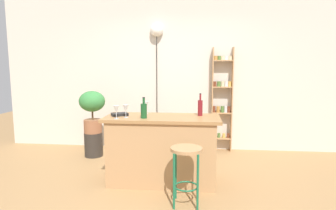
# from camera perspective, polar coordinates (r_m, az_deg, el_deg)

# --- Properties ---
(ground) EXTENTS (12.00, 12.00, 0.00)m
(ground) POSITION_cam_1_polar(r_m,az_deg,el_deg) (3.60, -1.75, -17.15)
(ground) COLOR #A37A4C
(back_wall) EXTENTS (6.40, 0.10, 2.80)m
(back_wall) POSITION_cam_1_polar(r_m,az_deg,el_deg) (5.21, 1.01, 6.39)
(back_wall) COLOR beige
(back_wall) RESTS_ON ground
(kitchen_counter) EXTENTS (1.49, 0.64, 0.88)m
(kitchen_counter) POSITION_cam_1_polar(r_m,az_deg,el_deg) (3.73, -1.17, -9.00)
(kitchen_counter) COLOR tan
(kitchen_counter) RESTS_ON ground
(bar_stool) EXTENTS (0.35, 0.35, 0.65)m
(bar_stool) POSITION_cam_1_polar(r_m,az_deg,el_deg) (3.12, 3.78, -11.55)
(bar_stool) COLOR #196642
(bar_stool) RESTS_ON ground
(spice_shelf) EXTENTS (0.37, 0.15, 1.87)m
(spice_shelf) POSITION_cam_1_polar(r_m,az_deg,el_deg) (5.10, 11.00, 1.63)
(spice_shelf) COLOR tan
(spice_shelf) RESTS_ON ground
(plant_stool) EXTENTS (0.31, 0.31, 0.41)m
(plant_stool) POSITION_cam_1_polar(r_m,az_deg,el_deg) (5.00, -14.97, -7.76)
(plant_stool) COLOR #2D2823
(plant_stool) RESTS_ON ground
(potted_plant) EXTENTS (0.44, 0.39, 0.71)m
(potted_plant) POSITION_cam_1_polar(r_m,az_deg,el_deg) (4.88, -15.23, -0.51)
(potted_plant) COLOR #935B3D
(potted_plant) RESTS_ON plant_stool
(bottle_soda_blue) EXTENTS (0.08, 0.08, 0.27)m
(bottle_soda_blue) POSITION_cam_1_polar(r_m,az_deg,el_deg) (3.51, -4.96, -1.08)
(bottle_soda_blue) COLOR #194C23
(bottle_soda_blue) RESTS_ON kitchen_counter
(bottle_spirits_clear) EXTENTS (0.06, 0.06, 0.30)m
(bottle_spirits_clear) POSITION_cam_1_polar(r_m,az_deg,el_deg) (3.69, 6.60, -0.47)
(bottle_spirits_clear) COLOR maroon
(bottle_spirits_clear) RESTS_ON kitchen_counter
(wine_glass_left) EXTENTS (0.07, 0.07, 0.16)m
(wine_glass_left) POSITION_cam_1_polar(r_m,az_deg,el_deg) (3.86, -4.53, -0.03)
(wine_glass_left) COLOR silver
(wine_glass_left) RESTS_ON kitchen_counter
(wine_glass_center) EXTENTS (0.07, 0.07, 0.16)m
(wine_glass_center) POSITION_cam_1_polar(r_m,az_deg,el_deg) (3.51, -10.54, -0.89)
(wine_glass_center) COLOR silver
(wine_glass_center) RESTS_ON kitchen_counter
(wine_glass_right) EXTENTS (0.07, 0.07, 0.16)m
(wine_glass_right) POSITION_cam_1_polar(r_m,az_deg,el_deg) (3.57, -8.63, -0.71)
(wine_glass_right) COLOR silver
(wine_glass_right) RESTS_ON kitchen_counter
(cookbook) EXTENTS (0.26, 0.23, 0.03)m
(cookbook) POSITION_cam_1_polar(r_m,az_deg,el_deg) (3.75, -9.86, -1.88)
(cookbook) COLOR black
(cookbook) RESTS_ON kitchen_counter
(pendant_globe_light) EXTENTS (0.23, 0.23, 2.31)m
(pendant_globe_light) POSITION_cam_1_polar(r_m,az_deg,el_deg) (5.18, -2.33, 14.83)
(pendant_globe_light) COLOR black
(pendant_globe_light) RESTS_ON ground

